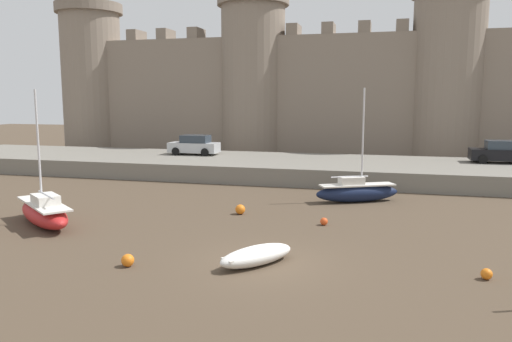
{
  "coord_description": "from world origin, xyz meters",
  "views": [
    {
      "loc": [
        4.1,
        -16.82,
        5.88
      ],
      "look_at": [
        -1.79,
        5.48,
        2.5
      ],
      "focal_mm": 35.0,
      "sensor_mm": 36.0,
      "label": 1
    }
  ],
  "objects": [
    {
      "name": "car_quay_west",
      "position": [
        12.05,
        22.28,
        2.01
      ],
      "size": [
        4.11,
        1.89,
        1.62
      ],
      "color": "black",
      "rests_on": "quay_road"
    },
    {
      "name": "ground_plane",
      "position": [
        0.0,
        0.0,
        0.0
      ],
      "size": [
        160.0,
        160.0,
        0.0
      ],
      "primitive_type": "plane",
      "color": "#4C3D2D"
    },
    {
      "name": "mooring_buoy_off_centre",
      "position": [
        -3.03,
        7.03,
        0.25
      ],
      "size": [
        0.51,
        0.51,
        0.51
      ],
      "primitive_type": "sphere",
      "color": "orange",
      "rests_on": "ground"
    },
    {
      "name": "mooring_buoy_near_shore",
      "position": [
        -4.58,
        -1.65,
        0.23
      ],
      "size": [
        0.45,
        0.45,
        0.45
      ],
      "primitive_type": "sphere",
      "color": "orange",
      "rests_on": "ground"
    },
    {
      "name": "car_quay_centre_west",
      "position": [
        -11.33,
        21.61,
        2.01
      ],
      "size": [
        4.11,
        1.89,
        1.62
      ],
      "color": "#B2B5B7",
      "rests_on": "quay_road"
    },
    {
      "name": "mooring_buoy_near_channel",
      "position": [
        7.4,
        0.21,
        0.19
      ],
      "size": [
        0.37,
        0.37,
        0.37
      ],
      "primitive_type": "sphere",
      "color": "orange",
      "rests_on": "ground"
    },
    {
      "name": "castle",
      "position": [
        -0.0,
        32.18,
        7.19
      ],
      "size": [
        61.91,
        7.06,
        18.85
      ],
      "color": "gray",
      "rests_on": "ground"
    },
    {
      "name": "rowboat_near_channel_right",
      "position": [
        -0.24,
        -0.3,
        0.36
      ],
      "size": [
        2.7,
        3.11,
        0.68
      ],
      "color": "silver",
      "rests_on": "ground"
    },
    {
      "name": "mooring_buoy_mid_mud",
      "position": [
        1.38,
        5.9,
        0.18
      ],
      "size": [
        0.36,
        0.36,
        0.36
      ],
      "primitive_type": "sphere",
      "color": "#E04C1E",
      "rests_on": "ground"
    },
    {
      "name": "sailboat_near_channel_left",
      "position": [
        2.53,
        11.67,
        0.61
      ],
      "size": [
        4.9,
        3.22,
        6.45
      ],
      "color": "#141E3D",
      "rests_on": "ground"
    },
    {
      "name": "quay_road",
      "position": [
        0.0,
        20.21,
        0.62
      ],
      "size": [
        66.86,
        10.0,
        1.23
      ],
      "primitive_type": "cube",
      "color": "slate",
      "rests_on": "ground"
    },
    {
      "name": "sailboat_foreground_right",
      "position": [
        -11.24,
        2.59,
        0.62
      ],
      "size": [
        5.1,
        4.39,
        6.29
      ],
      "color": "red",
      "rests_on": "ground"
    }
  ]
}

